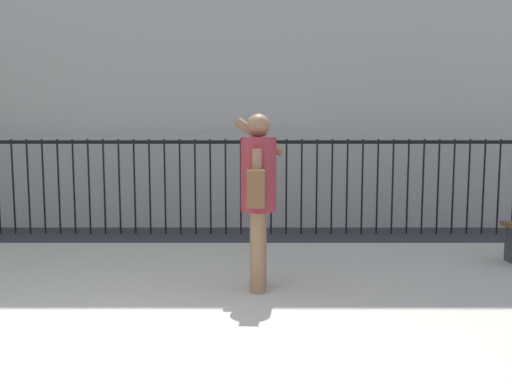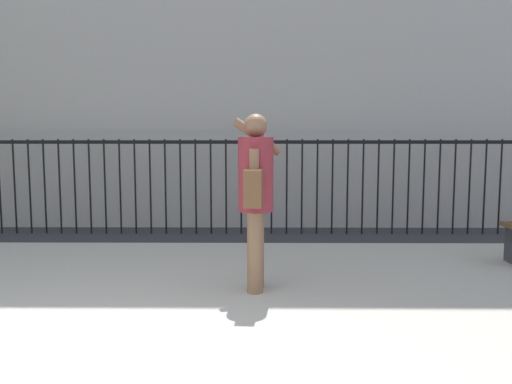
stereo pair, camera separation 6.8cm
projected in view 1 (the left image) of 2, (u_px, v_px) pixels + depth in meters
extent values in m
cube|color=#B2ADA3|center=(138.00, 296.00, 5.16)|extent=(28.00, 4.40, 0.15)
cube|color=black|center=(185.00, 142.00, 8.69)|extent=(12.00, 0.04, 0.06)
cylinder|color=black|center=(11.00, 187.00, 8.75)|extent=(0.03, 0.03, 1.60)
cylinder|color=black|center=(26.00, 187.00, 8.76)|extent=(0.03, 0.03, 1.60)
cylinder|color=black|center=(41.00, 187.00, 8.76)|extent=(0.03, 0.03, 1.60)
cylinder|color=black|center=(56.00, 187.00, 8.76)|extent=(0.03, 0.03, 1.60)
cylinder|color=black|center=(71.00, 187.00, 8.76)|extent=(0.03, 0.03, 1.60)
cylinder|color=black|center=(87.00, 187.00, 8.76)|extent=(0.03, 0.03, 1.60)
cylinder|color=black|center=(102.00, 187.00, 8.76)|extent=(0.03, 0.03, 1.60)
cylinder|color=black|center=(117.00, 187.00, 8.76)|extent=(0.03, 0.03, 1.60)
cylinder|color=black|center=(132.00, 187.00, 8.76)|extent=(0.03, 0.03, 1.60)
cylinder|color=black|center=(147.00, 187.00, 8.76)|extent=(0.03, 0.03, 1.60)
cylinder|color=black|center=(163.00, 187.00, 8.77)|extent=(0.03, 0.03, 1.60)
cylinder|color=black|center=(178.00, 187.00, 8.77)|extent=(0.03, 0.03, 1.60)
cylinder|color=black|center=(193.00, 187.00, 8.77)|extent=(0.03, 0.03, 1.60)
cylinder|color=black|center=(208.00, 187.00, 8.77)|extent=(0.03, 0.03, 1.60)
cylinder|color=black|center=(223.00, 187.00, 8.77)|extent=(0.03, 0.03, 1.60)
cylinder|color=black|center=(239.00, 187.00, 8.77)|extent=(0.03, 0.03, 1.60)
cylinder|color=black|center=(254.00, 187.00, 8.77)|extent=(0.03, 0.03, 1.60)
cylinder|color=black|center=(269.00, 187.00, 8.77)|extent=(0.03, 0.03, 1.60)
cylinder|color=black|center=(284.00, 187.00, 8.77)|extent=(0.03, 0.03, 1.60)
cylinder|color=black|center=(299.00, 187.00, 8.77)|extent=(0.03, 0.03, 1.60)
cylinder|color=black|center=(314.00, 187.00, 8.78)|extent=(0.03, 0.03, 1.60)
cylinder|color=black|center=(330.00, 187.00, 8.78)|extent=(0.03, 0.03, 1.60)
cylinder|color=black|center=(345.00, 187.00, 8.78)|extent=(0.03, 0.03, 1.60)
cylinder|color=black|center=(360.00, 187.00, 8.78)|extent=(0.03, 0.03, 1.60)
cylinder|color=black|center=(375.00, 187.00, 8.78)|extent=(0.03, 0.03, 1.60)
cylinder|color=black|center=(390.00, 187.00, 8.78)|extent=(0.03, 0.03, 1.60)
cylinder|color=black|center=(405.00, 187.00, 8.78)|extent=(0.03, 0.03, 1.60)
cylinder|color=black|center=(420.00, 187.00, 8.78)|extent=(0.03, 0.03, 1.60)
cylinder|color=black|center=(435.00, 187.00, 8.78)|extent=(0.03, 0.03, 1.60)
cylinder|color=black|center=(451.00, 187.00, 8.79)|extent=(0.03, 0.03, 1.60)
cylinder|color=black|center=(466.00, 187.00, 8.79)|extent=(0.03, 0.03, 1.60)
cylinder|color=black|center=(481.00, 187.00, 8.79)|extent=(0.03, 0.03, 1.60)
cylinder|color=black|center=(496.00, 187.00, 8.79)|extent=(0.03, 0.03, 1.60)
cylinder|color=black|center=(511.00, 187.00, 8.79)|extent=(0.03, 0.03, 1.60)
cylinder|color=#936B4C|center=(257.00, 248.00, 5.18)|extent=(0.15, 0.15, 0.78)
cylinder|color=#936B4C|center=(255.00, 253.00, 4.98)|extent=(0.15, 0.15, 0.78)
cylinder|color=#992D38|center=(256.00, 174.00, 5.00)|extent=(0.36, 0.36, 0.71)
sphere|color=#936B4C|center=(256.00, 125.00, 4.95)|extent=(0.22, 0.22, 0.22)
cylinder|color=#936B4C|center=(257.00, 137.00, 5.16)|extent=(0.50, 0.12, 0.38)
cylinder|color=#936B4C|center=(255.00, 178.00, 4.80)|extent=(0.09, 0.09, 0.54)
cube|color=black|center=(263.00, 128.00, 5.10)|extent=(0.01, 0.07, 0.15)
cube|color=brown|center=(254.00, 188.00, 4.75)|extent=(0.18, 0.29, 0.34)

